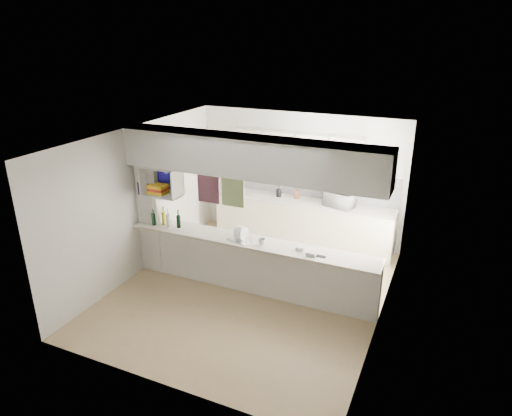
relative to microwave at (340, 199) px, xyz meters
The scene contains 16 objects.
floor 2.53m from the microwave, 113.89° to the right, with size 4.80×4.80×0.00m, color tan.
ceiling 2.75m from the microwave, 113.89° to the right, with size 4.80×4.80×0.00m, color white.
wall_back 1.00m from the microwave, 161.63° to the left, with size 4.20×4.20×0.00m, color silver.
wall_left 3.69m from the microwave, 145.35° to the right, with size 4.80×4.80×0.00m, color silver.
wall_right 2.41m from the microwave, 60.72° to the right, with size 4.80×4.80×0.00m, color silver.
servery_partition 2.44m from the microwave, 117.74° to the right, with size 4.20×0.50×2.60m.
cubby_shelf 3.36m from the microwave, 139.17° to the right, with size 0.65×0.35×0.50m.
kitchen_run 0.81m from the microwave, behind, with size 3.60×0.63×2.24m.
microwave is the anchor object (origin of this frame).
bowl 0.18m from the microwave, 124.00° to the right, with size 0.25×0.25×0.06m, color #150E9F.
dish_rack 2.35m from the microwave, 116.29° to the right, with size 0.50×0.43×0.23m.
cup 2.27m from the microwave, 107.57° to the right, with size 0.12×0.12×0.09m, color white.
wine_bottles 3.27m from the microwave, 139.13° to the right, with size 0.52×0.15×0.35m.
plastic_tubs 2.13m from the microwave, 89.66° to the right, with size 0.49×0.22×0.07m.
utensil_jar 1.27m from the microwave, behind, with size 0.11×0.11×0.16m, color black.
knife_block 0.90m from the microwave, behind, with size 0.09×0.07×0.18m, color #58301E.
Camera 1 is at (2.78, -5.99, 4.03)m, focal length 32.00 mm.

